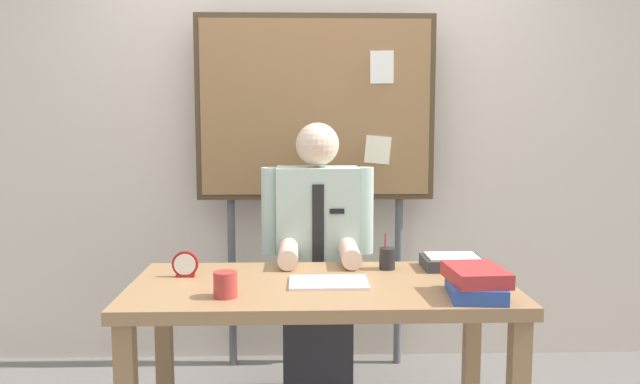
{
  "coord_description": "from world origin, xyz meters",
  "views": [
    {
      "loc": [
        -0.08,
        -2.53,
        1.41
      ],
      "look_at": [
        0.0,
        0.18,
        1.1
      ],
      "focal_mm": 35.96,
      "sensor_mm": 36.0,
      "label": 1
    }
  ],
  "objects_px": {
    "book_stack": "(476,282)",
    "desk_clock": "(185,265)",
    "desk": "(321,306)",
    "person": "(318,273)",
    "open_notebook": "(329,283)",
    "coffee_mug": "(225,285)",
    "pen_holder": "(387,258)",
    "bulletin_board": "(316,113)",
    "paper_tray": "(452,262)"
  },
  "relations": [
    {
      "from": "desk",
      "to": "coffee_mug",
      "type": "xyz_separation_m",
      "value": [
        -0.36,
        -0.2,
        0.15
      ]
    },
    {
      "from": "person",
      "to": "book_stack",
      "type": "bearing_deg",
      "value": -54.45
    },
    {
      "from": "person",
      "to": "pen_holder",
      "type": "height_order",
      "value": "person"
    },
    {
      "from": "bulletin_board",
      "to": "coffee_mug",
      "type": "bearing_deg",
      "value": -106.81
    },
    {
      "from": "desk",
      "to": "desk_clock",
      "type": "distance_m",
      "value": 0.6
    },
    {
      "from": "person",
      "to": "paper_tray",
      "type": "height_order",
      "value": "person"
    },
    {
      "from": "desk",
      "to": "paper_tray",
      "type": "xyz_separation_m",
      "value": [
        0.59,
        0.24,
        0.12
      ]
    },
    {
      "from": "person",
      "to": "open_notebook",
      "type": "xyz_separation_m",
      "value": [
        0.03,
        -0.6,
        0.11
      ]
    },
    {
      "from": "person",
      "to": "bulletin_board",
      "type": "distance_m",
      "value": 0.9
    },
    {
      "from": "paper_tray",
      "to": "bulletin_board",
      "type": "bearing_deg",
      "value": 127.36
    },
    {
      "from": "open_notebook",
      "to": "coffee_mug",
      "type": "xyz_separation_m",
      "value": [
        -0.39,
        -0.18,
        0.04
      ]
    },
    {
      "from": "desk_clock",
      "to": "pen_holder",
      "type": "distance_m",
      "value": 0.87
    },
    {
      "from": "desk",
      "to": "bulletin_board",
      "type": "distance_m",
      "value": 1.28
    },
    {
      "from": "person",
      "to": "bulletin_board",
      "type": "bearing_deg",
      "value": 89.93
    },
    {
      "from": "desk",
      "to": "open_notebook",
      "type": "distance_m",
      "value": 0.11
    },
    {
      "from": "desk",
      "to": "desk_clock",
      "type": "xyz_separation_m",
      "value": [
        -0.57,
        0.12,
        0.15
      ]
    },
    {
      "from": "desk_clock",
      "to": "open_notebook",
      "type": "bearing_deg",
      "value": -13.04
    },
    {
      "from": "book_stack",
      "to": "desk_clock",
      "type": "bearing_deg",
      "value": 163.75
    },
    {
      "from": "open_notebook",
      "to": "book_stack",
      "type": "bearing_deg",
      "value": -19.67
    },
    {
      "from": "pen_holder",
      "to": "book_stack",
      "type": "bearing_deg",
      "value": -58.35
    },
    {
      "from": "bulletin_board",
      "to": "book_stack",
      "type": "height_order",
      "value": "bulletin_board"
    },
    {
      "from": "coffee_mug",
      "to": "paper_tray",
      "type": "xyz_separation_m",
      "value": [
        0.95,
        0.43,
        -0.02
      ]
    },
    {
      "from": "desk",
      "to": "pen_holder",
      "type": "relative_size",
      "value": 9.61
    },
    {
      "from": "coffee_mug",
      "to": "paper_tray",
      "type": "bearing_deg",
      "value": 24.52
    },
    {
      "from": "desk_clock",
      "to": "paper_tray",
      "type": "bearing_deg",
      "value": 5.84
    },
    {
      "from": "bulletin_board",
      "to": "pen_holder",
      "type": "relative_size",
      "value": 12.35
    },
    {
      "from": "desk",
      "to": "book_stack",
      "type": "bearing_deg",
      "value": -20.54
    },
    {
      "from": "desk",
      "to": "paper_tray",
      "type": "height_order",
      "value": "paper_tray"
    },
    {
      "from": "book_stack",
      "to": "desk_clock",
      "type": "xyz_separation_m",
      "value": [
        -1.14,
        0.33,
        -0.01
      ]
    },
    {
      "from": "desk",
      "to": "coffee_mug",
      "type": "height_order",
      "value": "coffee_mug"
    },
    {
      "from": "open_notebook",
      "to": "desk_clock",
      "type": "bearing_deg",
      "value": 166.96
    },
    {
      "from": "desk",
      "to": "person",
      "type": "bearing_deg",
      "value": 90.0
    },
    {
      "from": "desk",
      "to": "pen_holder",
      "type": "height_order",
      "value": "pen_holder"
    },
    {
      "from": "open_notebook",
      "to": "coffee_mug",
      "type": "relative_size",
      "value": 3.27
    },
    {
      "from": "bulletin_board",
      "to": "paper_tray",
      "type": "bearing_deg",
      "value": -52.64
    },
    {
      "from": "person",
      "to": "coffee_mug",
      "type": "distance_m",
      "value": 0.88
    },
    {
      "from": "open_notebook",
      "to": "pen_holder",
      "type": "relative_size",
      "value": 1.97
    },
    {
      "from": "open_notebook",
      "to": "paper_tray",
      "type": "bearing_deg",
      "value": 24.6
    },
    {
      "from": "book_stack",
      "to": "paper_tray",
      "type": "height_order",
      "value": "book_stack"
    },
    {
      "from": "desk_clock",
      "to": "coffee_mug",
      "type": "relative_size",
      "value": 1.13
    },
    {
      "from": "desk_clock",
      "to": "pen_holder",
      "type": "relative_size",
      "value": 0.68
    },
    {
      "from": "coffee_mug",
      "to": "person",
      "type": "bearing_deg",
      "value": 65.06
    },
    {
      "from": "book_stack",
      "to": "pen_holder",
      "type": "bearing_deg",
      "value": 121.65
    },
    {
      "from": "desk_clock",
      "to": "pen_holder",
      "type": "height_order",
      "value": "pen_holder"
    },
    {
      "from": "desk",
      "to": "open_notebook",
      "type": "bearing_deg",
      "value": -35.07
    },
    {
      "from": "coffee_mug",
      "to": "paper_tray",
      "type": "distance_m",
      "value": 1.05
    },
    {
      "from": "book_stack",
      "to": "pen_holder",
      "type": "relative_size",
      "value": 1.91
    },
    {
      "from": "desk",
      "to": "pen_holder",
      "type": "bearing_deg",
      "value": 37.43
    },
    {
      "from": "desk_clock",
      "to": "pen_holder",
      "type": "bearing_deg",
      "value": 7.22
    },
    {
      "from": "open_notebook",
      "to": "desk_clock",
      "type": "distance_m",
      "value": 0.61
    }
  ]
}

